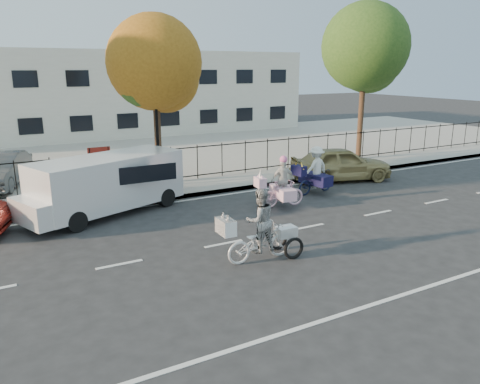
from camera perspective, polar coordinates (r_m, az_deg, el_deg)
ground at (r=13.46m, az=-1.99°, el=-6.33°), size 120.00×120.00×0.00m
road_markings at (r=13.46m, az=-1.99°, el=-6.31°), size 60.00×9.52×0.01m
curb at (r=17.86m, az=-9.39°, el=-0.86°), size 60.00×0.10×0.15m
sidewalk at (r=18.82m, az=-10.48°, el=-0.09°), size 60.00×2.20×0.15m
parking_lot at (r=27.22m, az=-16.55°, el=4.18°), size 60.00×15.60×0.15m
iron_fence at (r=19.65m, az=-11.63°, el=2.96°), size 58.00×0.06×1.50m
building at (r=36.68m, az=-20.46°, el=11.12°), size 34.00×10.00×6.00m
lamppost at (r=19.10m, az=-10.16°, el=9.42°), size 0.36×0.36×4.33m
street_sign at (r=18.71m, az=-16.74°, el=3.65°), size 0.85×0.06×1.80m
zebra_trike at (r=12.14m, az=2.44°, el=-5.00°), size 2.25×0.86×1.94m
unicorn_bike at (r=16.83m, az=5.14°, el=0.48°), size 1.89×1.34×1.87m
bull_bike at (r=18.81m, az=9.15°, el=2.09°), size 2.07×1.44×1.89m
white_van at (r=16.51m, az=-16.07°, el=1.11°), size 6.07×3.58×1.99m
gold_sedan at (r=21.20m, az=12.18°, el=3.40°), size 4.75×2.96×1.51m
lot_car_c at (r=21.34m, az=-27.15°, el=2.39°), size 2.78×4.44×1.38m
tree_mid at (r=19.65m, az=-10.02°, el=14.74°), size 3.80×3.80×6.97m
tree_east at (r=25.68m, az=15.15°, el=16.26°), size 4.43×4.43×8.11m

